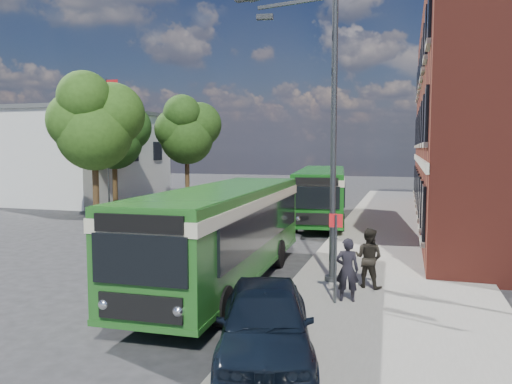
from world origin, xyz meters
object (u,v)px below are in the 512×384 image
(street_lamp, at_px, (322,130))
(bus_rear, at_px, (322,190))
(bus_front, at_px, (224,226))
(parked_car, at_px, (265,322))

(street_lamp, xyz_separation_m, bus_rear, (-2.22, 13.67, -2.96))
(bus_front, xyz_separation_m, bus_rear, (0.65, 14.51, 0.00))
(bus_front, bearing_deg, street_lamp, 16.30)
(bus_rear, distance_m, parked_car, 19.98)
(parked_car, bearing_deg, bus_front, 102.48)
(bus_front, bearing_deg, bus_rear, 87.44)
(street_lamp, bearing_deg, bus_front, -163.70)
(bus_rear, bearing_deg, bus_front, -92.56)
(parked_car, bearing_deg, street_lamp, 74.14)
(street_lamp, relative_size, bus_front, 0.82)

